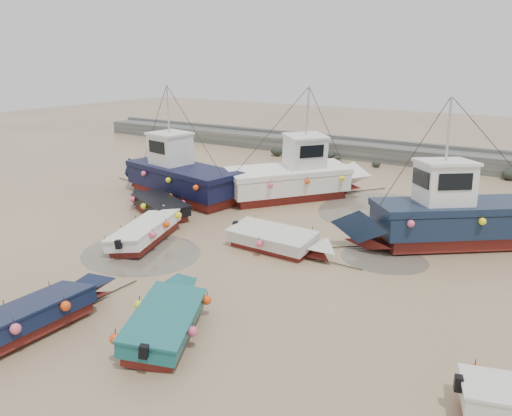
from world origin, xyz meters
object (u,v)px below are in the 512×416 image
(dinghy_1, at_px, (37,312))
(person, at_px, (245,199))
(cabin_boat_0, at_px, (176,174))
(dinghy_4, at_px, (158,203))
(cabin_boat_2, at_px, (451,215))
(dinghy_2, at_px, (166,314))
(dinghy_0, at_px, (150,228))
(cabin_boat_1, at_px, (298,175))
(dinghy_5, at_px, (280,238))

(dinghy_1, relative_size, person, 3.81)
(cabin_boat_0, xyz_separation_m, person, (3.62, 1.67, -1.33))
(dinghy_4, distance_m, cabin_boat_2, 14.03)
(dinghy_2, height_order, cabin_boat_2, cabin_boat_2)
(dinghy_0, height_order, cabin_boat_1, cabin_boat_1)
(dinghy_2, bearing_deg, dinghy_1, -175.71)
(dinghy_4, relative_size, person, 3.61)
(cabin_boat_2, bearing_deg, dinghy_2, 117.71)
(dinghy_0, height_order, person, dinghy_0)
(dinghy_2, height_order, dinghy_4, same)
(dinghy_1, bearing_deg, cabin_boat_0, 117.01)
(dinghy_5, height_order, cabin_boat_1, cabin_boat_1)
(cabin_boat_0, relative_size, person, 6.36)
(dinghy_4, distance_m, dinghy_5, 7.96)
(cabin_boat_0, distance_m, cabin_boat_1, 6.97)
(dinghy_0, bearing_deg, cabin_boat_1, 57.33)
(dinghy_4, bearing_deg, dinghy_0, -117.96)
(dinghy_1, bearing_deg, dinghy_4, 117.12)
(dinghy_1, height_order, dinghy_5, same)
(dinghy_0, distance_m, dinghy_4, 3.83)
(dinghy_2, xyz_separation_m, cabin_boat_0, (-9.71, 11.41, 0.77))
(dinghy_5, bearing_deg, cabin_boat_1, -155.52)
(dinghy_1, xyz_separation_m, dinghy_5, (2.94, 9.22, 0.01))
(cabin_boat_0, bearing_deg, cabin_boat_1, -50.48)
(cabin_boat_1, bearing_deg, dinghy_2, -39.67)
(dinghy_1, bearing_deg, cabin_boat_1, 92.36)
(dinghy_0, relative_size, dinghy_2, 1.18)
(dinghy_4, relative_size, dinghy_5, 1.01)
(dinghy_2, relative_size, dinghy_4, 0.92)
(dinghy_0, distance_m, cabin_boat_1, 9.69)
(dinghy_0, bearing_deg, dinghy_1, -89.38)
(dinghy_2, relative_size, person, 3.32)
(dinghy_4, relative_size, cabin_boat_1, 0.69)
(cabin_boat_2, bearing_deg, dinghy_5, 90.34)
(dinghy_4, height_order, dinghy_5, same)
(dinghy_0, height_order, cabin_boat_2, cabin_boat_2)
(dinghy_5, bearing_deg, dinghy_4, -96.59)
(dinghy_4, bearing_deg, cabin_boat_2, -52.18)
(cabin_boat_2, relative_size, person, 5.55)
(person, bearing_deg, dinghy_4, 66.65)
(person, bearing_deg, dinghy_2, 116.67)
(cabin_boat_1, bearing_deg, dinghy_4, -89.78)
(cabin_boat_1, xyz_separation_m, person, (-2.50, -1.66, -1.34))
(dinghy_1, distance_m, person, 15.28)
(dinghy_4, distance_m, cabin_boat_0, 3.44)
(dinghy_0, height_order, dinghy_5, same)
(cabin_boat_0, height_order, cabin_boat_1, same)
(dinghy_0, relative_size, person, 3.93)
(cabin_boat_2, bearing_deg, dinghy_1, 109.76)
(dinghy_2, bearing_deg, dinghy_5, 67.10)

